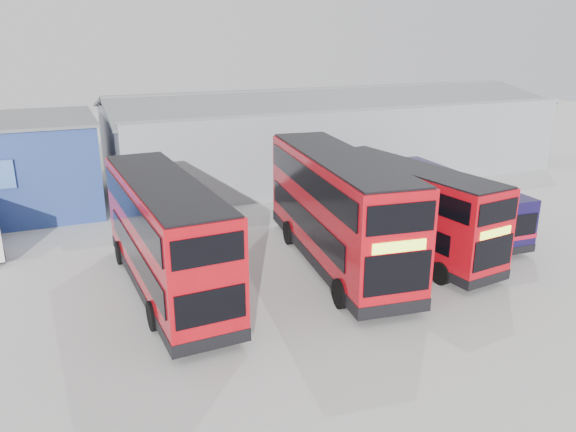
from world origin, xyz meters
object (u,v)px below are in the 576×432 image
Objects in this scene: single_decker_blue at (449,202)px; double_decker_left at (166,238)px; double_decker_centre at (337,211)px; maintenance_shed at (328,134)px; double_decker_right at (408,210)px.

double_decker_left is at bearing 10.64° from single_decker_blue.
double_decker_left is 14.87m from single_decker_blue.
double_decker_centre is 7.86m from single_decker_blue.
double_decker_centre is at bearing 177.06° from double_decker_left.
maintenance_shed reaches higher than single_decker_blue.
single_decker_blue is (7.50, 2.09, -1.06)m from double_decker_centre.
double_decker_right is (3.50, -0.09, -0.37)m from double_decker_centre.
single_decker_blue is (14.69, 2.09, -0.89)m from double_decker_left.
double_decker_right is at bearing 31.10° from single_decker_blue.
single_decker_blue is at bearing -89.73° from maintenance_shed.
double_decker_left reaches higher than single_decker_blue.
maintenance_shed is 13.76m from single_decker_blue.
double_decker_centre is 1.17× the size of single_decker_blue.
maintenance_shed is 3.14× the size of double_decker_right.
double_decker_right is 0.98× the size of single_decker_blue.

